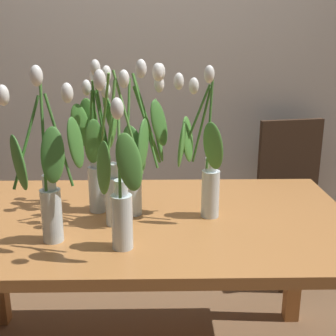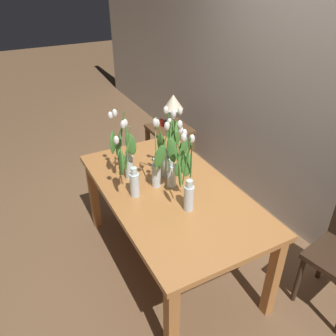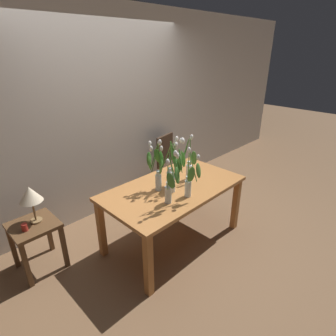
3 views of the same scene
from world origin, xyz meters
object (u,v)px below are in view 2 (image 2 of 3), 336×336
(dining_table, at_px, (170,199))
(tulip_vase_4, at_px, (187,182))
(table_lamp, at_px, (173,103))
(tulip_vase_1, at_px, (172,162))
(pillar_candle, at_px, (161,123))
(side_table, at_px, (170,137))
(tulip_vase_0, at_px, (130,175))
(tulip_vase_2, at_px, (158,164))
(tulip_vase_3, at_px, (125,155))
(tulip_vase_5, at_px, (170,148))

(dining_table, bearing_deg, tulip_vase_4, -0.31)
(dining_table, distance_m, table_lamp, 1.48)
(tulip_vase_1, relative_size, pillar_candle, 7.64)
(side_table, relative_size, pillar_candle, 7.33)
(tulip_vase_0, distance_m, tulip_vase_2, 0.23)
(dining_table, distance_m, tulip_vase_2, 0.29)
(tulip_vase_3, height_order, tulip_vase_5, tulip_vase_3)
(tulip_vase_5, height_order, side_table, tulip_vase_5)
(dining_table, relative_size, tulip_vase_0, 2.82)
(tulip_vase_5, bearing_deg, tulip_vase_2, -61.03)
(table_lamp, bearing_deg, tulip_vase_1, -28.97)
(pillar_candle, bearing_deg, table_lamp, 30.51)
(dining_table, bearing_deg, tulip_vase_0, -100.96)
(tulip_vase_3, bearing_deg, table_lamp, 136.35)
(tulip_vase_4, bearing_deg, pillar_candle, 158.61)
(tulip_vase_2, distance_m, pillar_candle, 1.53)
(dining_table, bearing_deg, tulip_vase_5, 151.63)
(tulip_vase_5, bearing_deg, table_lamp, 150.30)
(pillar_candle, bearing_deg, tulip_vase_4, -21.39)
(tulip_vase_0, distance_m, tulip_vase_5, 0.40)
(tulip_vase_1, distance_m, side_table, 1.58)
(tulip_vase_5, relative_size, pillar_candle, 7.43)
(tulip_vase_0, xyz_separation_m, tulip_vase_1, (0.06, 0.30, 0.05))
(dining_table, xyz_separation_m, table_lamp, (-1.27, 0.72, 0.21))
(tulip_vase_2, bearing_deg, tulip_vase_4, 9.74)
(tulip_vase_1, xyz_separation_m, tulip_vase_4, (0.23, -0.02, -0.03))
(tulip_vase_4, height_order, pillar_candle, tulip_vase_4)
(tulip_vase_0, bearing_deg, side_table, 142.09)
(tulip_vase_3, xyz_separation_m, table_lamp, (-0.99, 0.95, -0.09))
(tulip_vase_2, relative_size, pillar_candle, 7.84)
(table_lamp, bearing_deg, pillar_candle, -149.49)
(tulip_vase_1, bearing_deg, tulip_vase_4, -3.94)
(dining_table, distance_m, tulip_vase_0, 0.39)
(tulip_vase_0, relative_size, table_lamp, 1.43)
(tulip_vase_2, relative_size, tulip_vase_4, 1.04)
(tulip_vase_0, bearing_deg, tulip_vase_4, 44.54)
(tulip_vase_4, bearing_deg, tulip_vase_0, -135.46)
(dining_table, distance_m, side_table, 1.51)
(table_lamp, bearing_deg, tulip_vase_3, -43.65)
(tulip_vase_0, xyz_separation_m, pillar_candle, (-1.35, 0.92, -0.33))
(tulip_vase_0, xyz_separation_m, tulip_vase_2, (-0.03, 0.23, 0.00))
(dining_table, relative_size, pillar_candle, 21.33)
(tulip_vase_1, relative_size, table_lamp, 1.44)
(tulip_vase_2, bearing_deg, tulip_vase_5, 118.97)
(tulip_vase_3, bearing_deg, tulip_vase_5, 70.93)
(tulip_vase_1, bearing_deg, tulip_vase_5, 155.92)
(side_table, relative_size, table_lamp, 1.38)
(dining_table, height_order, tulip_vase_3, tulip_vase_3)
(tulip_vase_4, bearing_deg, tulip_vase_2, -170.26)
(table_lamp, bearing_deg, tulip_vase_4, -25.66)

